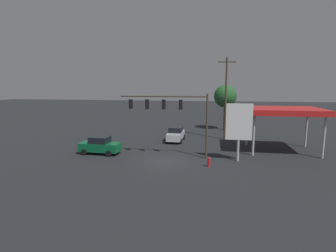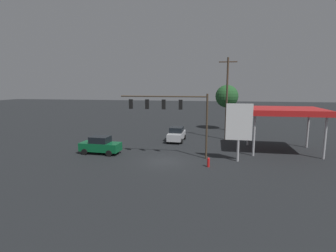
{
  "view_description": "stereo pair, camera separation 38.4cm",
  "coord_description": "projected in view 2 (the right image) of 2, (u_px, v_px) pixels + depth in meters",
  "views": [
    {
      "loc": [
        -4.42,
        24.73,
        7.51
      ],
      "look_at": [
        0.0,
        -2.0,
        3.25
      ],
      "focal_mm": 28.0,
      "sensor_mm": 36.0,
      "label": 1
    },
    {
      "loc": [
        -4.8,
        24.66,
        7.51
      ],
      "look_at": [
        0.0,
        -2.0,
        3.25
      ],
      "focal_mm": 28.0,
      "sensor_mm": 36.0,
      "label": 2
    }
  ],
  "objects": [
    {
      "name": "price_sign",
      "position": [
        239.0,
        123.0,
        25.43
      ],
      "size": [
        2.52,
        0.27,
        5.73
      ],
      "color": "#B7B7BC",
      "rests_on": "ground"
    },
    {
      "name": "ground_plane",
      "position": [
        164.0,
        161.0,
        25.98
      ],
      "size": [
        200.0,
        200.0,
        0.0
      ],
      "primitive_type": "plane",
      "color": "black"
    },
    {
      "name": "gas_station_canopy",
      "position": [
        284.0,
        112.0,
        29.22
      ],
      "size": [
        8.12,
        6.35,
        4.94
      ],
      "color": "red",
      "rests_on": "ground"
    },
    {
      "name": "fire_hydrant",
      "position": [
        208.0,
        162.0,
        24.17
      ],
      "size": [
        0.24,
        0.24,
        0.88
      ],
      "color": "red",
      "rests_on": "ground"
    },
    {
      "name": "sedan_waiting",
      "position": [
        100.0,
        145.0,
        28.83
      ],
      "size": [
        4.48,
        2.23,
        1.93
      ],
      "rotation": [
        0.0,
        0.0,
        -0.05
      ],
      "color": "#0C592D",
      "rests_on": "ground"
    },
    {
      "name": "sedan_far",
      "position": [
        177.0,
        134.0,
        35.17
      ],
      "size": [
        2.19,
        4.47,
        1.93
      ],
      "rotation": [
        0.0,
        0.0,
        1.53
      ],
      "color": "silver",
      "rests_on": "ground"
    },
    {
      "name": "street_tree",
      "position": [
        227.0,
        96.0,
        43.32
      ],
      "size": [
        3.74,
        3.74,
        7.51
      ],
      "color": "#4C331E",
      "rests_on": "ground"
    },
    {
      "name": "utility_pole",
      "position": [
        227.0,
        97.0,
        35.46
      ],
      "size": [
        2.4,
        0.26,
        11.13
      ],
      "color": "#473828",
      "rests_on": "ground"
    },
    {
      "name": "traffic_signal_assembly",
      "position": [
        171.0,
        109.0,
        26.85
      ],
      "size": [
        9.1,
        0.43,
        6.64
      ],
      "color": "#473828",
      "rests_on": "ground"
    }
  ]
}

